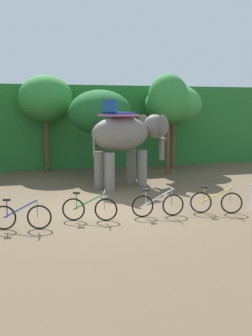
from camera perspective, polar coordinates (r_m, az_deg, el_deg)
name	(u,v)px	position (r m, az deg, el deg)	size (l,w,h in m)	color
ground_plane	(101,212)	(14.01, -3.49, -6.02)	(80.00, 80.00, 0.00)	brown
foliage_hedge	(56,125)	(26.56, -9.60, 5.78)	(36.00, 6.00, 4.72)	#28702D
tree_center_left	(46,99)	(22.90, -10.96, 9.23)	(2.90, 2.90, 5.18)	brown
tree_right	(100,113)	(21.01, -3.57, 7.55)	(3.14, 3.14, 4.34)	brown
tree_center_right	(168,99)	(21.65, 5.80, 9.39)	(2.10, 2.10, 5.17)	brown
tree_far_right	(173,105)	(23.81, 6.47, 8.61)	(3.19, 3.19, 4.78)	brown
elephant	(127,136)	(18.32, 0.12, 4.34)	(4.19, 2.92, 3.78)	slate
bike_blue	(21,216)	(12.28, -14.14, -6.44)	(1.68, 0.56, 0.92)	black
bike_green	(90,209)	(12.87, -5.02, -5.55)	(1.65, 0.66, 0.92)	black
bike_white	(158,205)	(13.36, 4.37, -5.04)	(1.71, 0.52, 0.92)	black
bike_yellow	(216,202)	(14.03, 12.23, -4.55)	(1.63, 0.71, 0.92)	black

